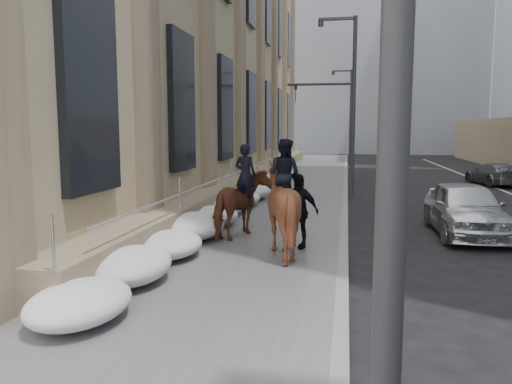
# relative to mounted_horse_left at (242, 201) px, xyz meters

# --- Properties ---
(ground) EXTENTS (140.00, 140.00, 0.00)m
(ground) POSITION_rel_mounted_horse_left_xyz_m (0.17, -4.49, -1.12)
(ground) COLOR black
(ground) RESTS_ON ground
(sidewalk) EXTENTS (5.00, 80.00, 0.12)m
(sidewalk) POSITION_rel_mounted_horse_left_xyz_m (0.17, 5.51, -1.06)
(sidewalk) COLOR #4B4B4D
(sidewalk) RESTS_ON ground
(curb) EXTENTS (0.24, 80.00, 0.12)m
(curb) POSITION_rel_mounted_horse_left_xyz_m (2.79, 5.51, -1.06)
(curb) COLOR slate
(curb) RESTS_ON ground
(limestone_building) EXTENTS (6.10, 44.00, 18.00)m
(limestone_building) POSITION_rel_mounted_horse_left_xyz_m (-5.08, 15.48, 7.78)
(limestone_building) COLOR #917C5F
(limestone_building) RESTS_ON ground
(bg_building_mid) EXTENTS (30.00, 12.00, 28.00)m
(bg_building_mid) POSITION_rel_mounted_horse_left_xyz_m (4.17, 55.51, 12.88)
(bg_building_mid) COLOR slate
(bg_building_mid) RESTS_ON ground
(bg_building_far) EXTENTS (24.00, 12.00, 20.00)m
(bg_building_far) POSITION_rel_mounted_horse_left_xyz_m (-5.83, 67.51, 8.88)
(bg_building_far) COLOR gray
(bg_building_far) RESTS_ON ground
(streetlight_mid) EXTENTS (1.71, 0.24, 8.00)m
(streetlight_mid) POSITION_rel_mounted_horse_left_xyz_m (2.91, 9.51, 3.46)
(streetlight_mid) COLOR #2D2D30
(streetlight_mid) RESTS_ON ground
(streetlight_far) EXTENTS (1.71, 0.24, 8.00)m
(streetlight_far) POSITION_rel_mounted_horse_left_xyz_m (2.91, 29.51, 3.46)
(streetlight_far) COLOR #2D2D30
(streetlight_far) RESTS_ON ground
(traffic_signal) EXTENTS (4.10, 0.22, 6.00)m
(traffic_signal) POSITION_rel_mounted_horse_left_xyz_m (2.25, 17.51, 2.88)
(traffic_signal) COLOR #2D2D30
(traffic_signal) RESTS_ON ground
(snow_bank) EXTENTS (1.70, 18.10, 0.76)m
(snow_bank) POSITION_rel_mounted_horse_left_xyz_m (-1.25, 3.62, -0.65)
(snow_bank) COLOR silver
(snow_bank) RESTS_ON sidewalk
(mounted_horse_left) EXTENTS (1.58, 2.36, 2.58)m
(mounted_horse_left) POSITION_rel_mounted_horse_left_xyz_m (0.00, 0.00, 0.00)
(mounted_horse_left) COLOR #502818
(mounted_horse_left) RESTS_ON sidewalk
(mounted_horse_right) EXTENTS (2.45, 2.56, 2.76)m
(mounted_horse_right) POSITION_rel_mounted_horse_left_xyz_m (1.31, -1.67, 0.19)
(mounted_horse_right) COLOR #4C2615
(mounted_horse_right) RESTS_ON sidewalk
(pedestrian) EXTENTS (1.20, 0.79, 1.89)m
(pedestrian) POSITION_rel_mounted_horse_left_xyz_m (1.64, -0.96, -0.05)
(pedestrian) COLOR black
(pedestrian) RESTS_ON sidewalk
(car_silver) EXTENTS (1.94, 4.68, 1.59)m
(car_silver) POSITION_rel_mounted_horse_left_xyz_m (6.29, 1.97, -0.33)
(car_silver) COLOR #B9BDC2
(car_silver) RESTS_ON ground
(car_grey) EXTENTS (2.54, 4.55, 1.25)m
(car_grey) POSITION_rel_mounted_horse_left_xyz_m (10.91, 16.22, -0.50)
(car_grey) COLOR #53545A
(car_grey) RESTS_ON ground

